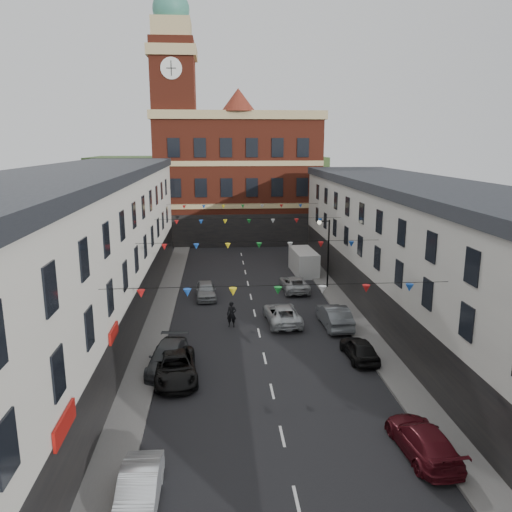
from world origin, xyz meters
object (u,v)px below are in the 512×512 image
object	(u,v)px
car_left_c	(175,367)
white_van	(304,262)
car_left_d	(168,357)
car_left_e	(206,290)
car_left_b	(139,490)
moving_car	(282,314)
pedestrian	(232,314)
car_right_e	(334,316)
street_lamp	(326,244)
car_right_c	(423,440)
car_right_f	(294,284)
car_right_d	(359,349)

from	to	relation	value
car_left_c	white_van	distance (m)	23.89
car_left_d	car_left_e	bearing A→B (deg)	87.46
car_left_e	car_left_b	bearing A→B (deg)	-97.97
moving_car	pedestrian	bearing A→B (deg)	4.76
car_right_e	moving_car	size ratio (longest dim) A/B	0.97
street_lamp	car_left_c	bearing A→B (deg)	-125.50
white_van	car_left_b	bearing A→B (deg)	-112.49
car_left_d	car_right_c	bearing A→B (deg)	-32.91
car_left_e	white_van	distance (m)	11.77
car_right_e	street_lamp	bearing A→B (deg)	-100.22
car_right_c	car_right_f	xyz separation A→B (m)	(-1.70, 23.16, -0.01)
car_right_f	white_van	xyz separation A→B (m)	(1.80, 5.74, 0.51)
car_right_e	white_van	bearing A→B (deg)	-93.56
car_right_c	white_van	size ratio (longest dim) A/B	0.86
car_right_c	pedestrian	size ratio (longest dim) A/B	2.46
street_lamp	car_right_e	xyz separation A→B (m)	(-1.30, -9.17, -3.14)
car_left_d	white_van	size ratio (longest dim) A/B	0.92
car_right_f	car_left_b	bearing A→B (deg)	67.44
pedestrian	street_lamp	bearing A→B (deg)	56.09
car_left_e	car_right_f	distance (m)	7.62
car_left_b	white_van	world-z (taller)	white_van
car_right_e	car_right_d	bearing A→B (deg)	90.48
white_van	pedestrian	xyz separation A→B (m)	(-7.37, -13.90, -0.24)
street_lamp	car_left_d	world-z (taller)	street_lamp
car_left_b	car_right_d	world-z (taller)	car_left_b
car_left_b	moving_car	world-z (taller)	moving_car
street_lamp	car_right_d	xyz separation A→B (m)	(-1.05, -14.51, -3.27)
street_lamp	car_left_b	bearing A→B (deg)	-115.01
car_left_e	car_right_e	world-z (taller)	car_right_e
car_left_b	car_left_c	distance (m)	9.64
car_right_f	car_left_d	bearing A→B (deg)	54.84
car_right_e	white_van	xyz separation A→B (m)	(0.35, 14.38, 0.38)
moving_car	white_van	size ratio (longest dim) A/B	0.93
car_right_e	car_left_b	bearing A→B (deg)	54.97
car_right_c	pedestrian	bearing A→B (deg)	-67.78
car_right_d	car_right_f	bearing A→B (deg)	-86.00
car_left_e	car_right_c	world-z (taller)	car_left_e
car_left_b	pedestrian	world-z (taller)	pedestrian
car_right_c	white_van	xyz separation A→B (m)	(0.10, 28.90, 0.50)
car_right_d	moving_car	distance (m)	7.32
car_left_b	car_left_e	size ratio (longest dim) A/B	0.99
car_right_e	white_van	world-z (taller)	white_van
car_left_c	car_right_c	world-z (taller)	car_left_c
car_right_e	white_van	distance (m)	14.38
car_right_e	white_van	size ratio (longest dim) A/B	0.90
car_left_d	pedestrian	bearing A→B (deg)	64.81
car_left_d	white_van	world-z (taller)	white_van
car_left_c	car_left_d	size ratio (longest dim) A/B	1.01
car_left_c	car_right_e	xyz separation A→B (m)	(10.25, 7.02, 0.09)
car_left_e	car_right_d	bearing A→B (deg)	-57.27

